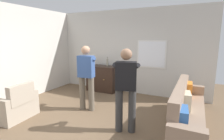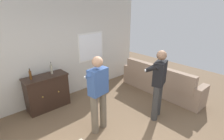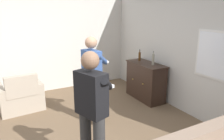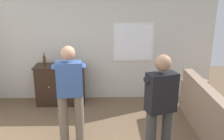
% 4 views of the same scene
% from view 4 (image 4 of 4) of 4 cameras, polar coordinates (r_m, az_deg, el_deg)
% --- Properties ---
extents(wall_back_with_window, '(5.20, 0.15, 2.80)m').
position_cam_4_polar(wall_back_with_window, '(5.74, -2.69, 6.87)').
color(wall_back_with_window, beige).
rests_on(wall_back_with_window, ground).
extents(couch, '(0.57, 2.62, 0.93)m').
position_cam_4_polar(couch, '(4.68, 22.41, -10.60)').
color(couch, gray).
rests_on(couch, ground).
extents(sideboard_cabinet, '(1.09, 0.49, 0.90)m').
position_cam_4_polar(sideboard_cabinet, '(5.74, -11.67, -3.29)').
color(sideboard_cabinet, black).
rests_on(sideboard_cabinet, ground).
extents(bottle_wine_green, '(0.06, 0.06, 0.32)m').
position_cam_4_polar(bottle_wine_green, '(5.57, -9.88, 2.41)').
color(bottle_wine_green, gray).
rests_on(bottle_wine_green, sideboard_cabinet).
extents(bottle_liquor_amber, '(0.06, 0.06, 0.28)m').
position_cam_4_polar(bottle_liquor_amber, '(5.67, -15.21, 2.15)').
color(bottle_liquor_amber, '#593314').
rests_on(bottle_liquor_amber, sideboard_cabinet).
extents(person_standing_left, '(0.55, 0.50, 1.68)m').
position_cam_4_polar(person_standing_left, '(4.02, -9.55, -4.92)').
color(person_standing_left, '#6B6051').
rests_on(person_standing_left, ground).
extents(person_standing_right, '(0.53, 0.52, 1.68)m').
position_cam_4_polar(person_standing_right, '(3.54, 10.91, -8.25)').
color(person_standing_right, '#383838').
rests_on(person_standing_right, ground).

